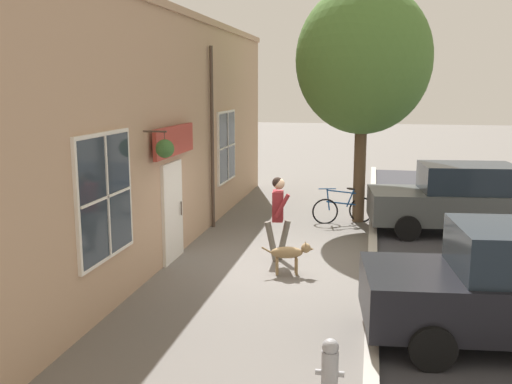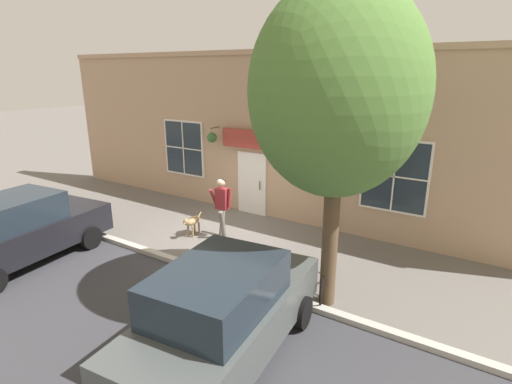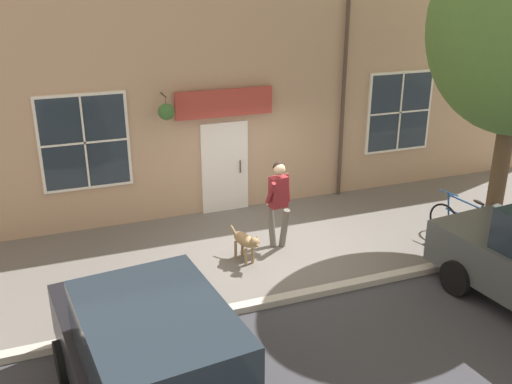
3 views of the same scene
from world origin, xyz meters
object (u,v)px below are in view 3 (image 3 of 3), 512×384
at_px(leaning_bicycle, 466,225).
at_px(parked_car_nearest_curb, 155,368).
at_px(dog_on_leash, 246,241).
at_px(pedestrian_walking, 278,196).

bearing_deg(leaning_bicycle, parked_car_nearest_curb, -67.71).
relative_size(dog_on_leash, leaning_bicycle, 0.62).
bearing_deg(dog_on_leash, pedestrian_walking, 114.54).
bearing_deg(pedestrian_walking, leaning_bicycle, 72.14).
xyz_separation_m(leaning_bicycle, parked_car_nearest_curb, (2.86, -6.97, 0.50)).
distance_m(dog_on_leash, leaning_bicycle, 4.59).
bearing_deg(parked_car_nearest_curb, dog_on_leash, 146.21).
relative_size(pedestrian_walking, leaning_bicycle, 1.09).
bearing_deg(leaning_bicycle, dog_on_leash, -100.16).
height_order(pedestrian_walking, parked_car_nearest_curb, pedestrian_walking).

